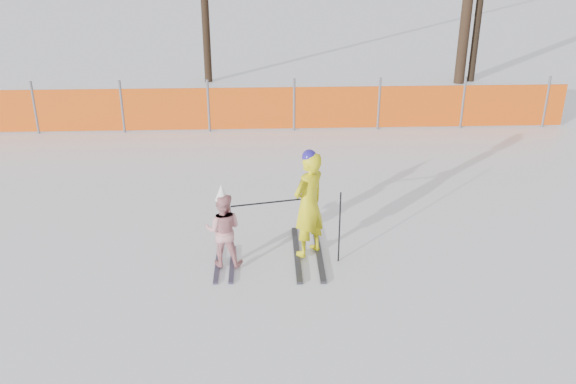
% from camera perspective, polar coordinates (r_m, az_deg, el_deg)
% --- Properties ---
extents(ground, '(120.00, 120.00, 0.00)m').
position_cam_1_polar(ground, '(9.65, 0.12, -6.65)').
color(ground, white).
rests_on(ground, ground).
extents(adult, '(0.71, 1.67, 1.73)m').
position_cam_1_polar(adult, '(9.56, 1.84, -1.14)').
color(adult, black).
rests_on(adult, ground).
extents(child, '(0.59, 1.06, 1.33)m').
position_cam_1_polar(child, '(9.43, -5.78, -3.33)').
color(child, black).
rests_on(child, ground).
extents(ski_poles, '(1.61, 0.23, 1.14)m').
position_cam_1_polar(ski_poles, '(9.45, 1.50, -2.13)').
color(ski_poles, black).
rests_on(ski_poles, ground).
extents(safety_fence, '(16.47, 0.06, 1.25)m').
position_cam_1_polar(safety_fence, '(15.19, -6.30, 7.39)').
color(safety_fence, '#595960').
rests_on(safety_fence, ground).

